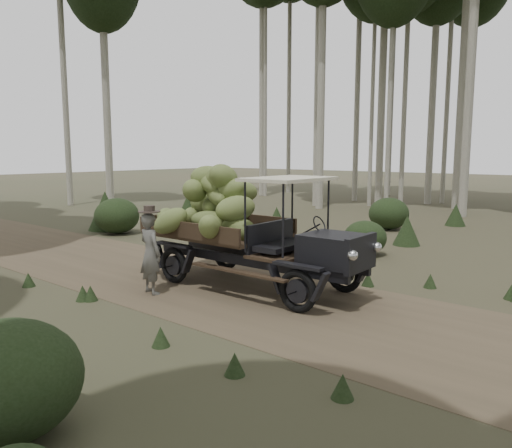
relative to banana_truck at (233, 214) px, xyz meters
name	(u,v)px	position (x,y,z in m)	size (l,w,h in m)	color
ground	(323,313)	(2.57, -0.48, -1.50)	(120.00, 120.00, 0.00)	#473D2B
dirt_track	(323,313)	(2.57, -0.48, -1.50)	(70.00, 4.00, 0.01)	brown
banana_truck	(233,214)	(0.00, 0.00, 0.00)	(5.25, 2.42, 2.66)	black
farmer	(151,252)	(-0.74, -1.60, -0.67)	(0.65, 0.50, 1.77)	#56554F
undergrowth	(270,277)	(1.62, -0.80, -0.95)	(20.83, 24.31, 1.40)	#233319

